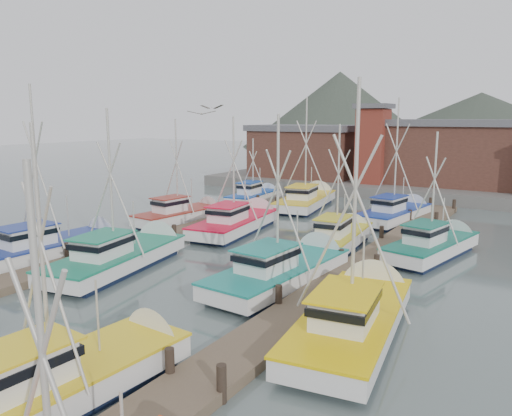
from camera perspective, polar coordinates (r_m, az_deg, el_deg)
The scene contains 22 objects.
ground at distance 26.84m, azimuth -6.60°, elevation -7.78°, with size 260.00×260.00×0.00m, color #526261.
dock_left at distance 34.16m, azimuth -11.63°, elevation -3.61°, with size 2.30×46.00×1.50m.
dock_right at distance 26.83m, azimuth 10.88°, elevation -7.44°, with size 2.30×46.00×1.50m.
quay at distance 59.61m, azimuth 16.05°, elevation 2.48°, with size 44.00×16.00×1.20m, color slate.
shed_left at distance 61.31m, azimuth 5.71°, elevation 6.55°, with size 12.72×8.48×6.20m.
shed_center at distance 57.89m, azimuth 21.99°, elevation 5.99°, with size 14.84×9.54×6.90m.
lookout_tower at distance 55.95m, azimuth 13.18°, elevation 7.22°, with size 3.60×3.60×8.50m.
distant_hills at distance 145.60m, azimuth 20.55°, elevation 6.39°, with size 175.00×140.00×42.00m.
boat_1 at distance 16.60m, azimuth -20.14°, elevation -17.70°, with size 3.58×9.04×8.93m.
boat_4 at distance 28.98m, azimuth -14.91°, elevation -5.29°, with size 4.76×10.37×9.70m.
boat_5 at distance 25.54m, azimuth 3.40°, elevation -7.07°, with size 3.82×10.06×9.37m.
boat_6 at distance 32.31m, azimuth -22.08°, elevation -4.09°, with size 4.47×9.82×11.02m.
boat_7 at distance 20.23m, azimuth 11.30°, elevation -12.02°, with size 4.42×10.29×10.61m.
boat_8 at distance 36.98m, azimuth -1.98°, elevation -1.59°, with size 4.32×10.23×9.30m.
boat_9 at distance 32.76m, azimuth 9.53°, elevation -3.29°, with size 3.42×8.60×8.58m.
boat_10 at distance 40.23m, azimuth -8.24°, elevation -0.72°, with size 3.60×8.63×8.87m.
boat_11 at distance 32.18m, azimuth 19.78°, elevation -4.02°, with size 4.28×8.96×8.22m.
boat_12 at distance 47.06m, azimuth 5.92°, elevation 0.94°, with size 4.88×10.78×11.06m.
boat_13 at distance 41.95m, azimuth 15.82°, elevation -0.54°, with size 4.16×9.43×10.60m.
boat_14 at distance 48.94m, azimuth -0.00°, elevation 1.34°, with size 3.10×8.17×6.93m.
gull_near at distance 24.30m, azimuth -6.25°, elevation 10.71°, with size 1.52×0.66×0.24m.
gull_far at distance 25.07m, azimuth -5.08°, elevation 11.38°, with size 1.53×0.66×0.24m.
Camera 1 is at (15.97, -19.91, 8.31)m, focal length 35.00 mm.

